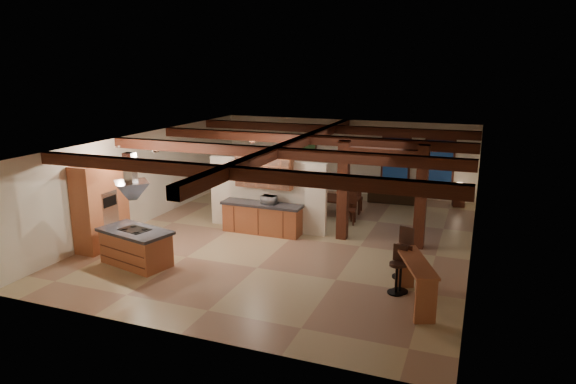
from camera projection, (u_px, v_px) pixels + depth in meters
name	position (u px, v px, depth m)	size (l,w,h in m)	color
ground	(292.00, 238.00, 15.19)	(12.00, 12.00, 0.00)	tan
room_walls	(292.00, 179.00, 14.76)	(12.00, 12.00, 12.00)	white
ceiling_beams	(292.00, 145.00, 14.52)	(10.00, 12.00, 0.28)	#38160E
timber_posts	(382.00, 183.00, 14.35)	(2.50, 0.30, 2.90)	#38160E
partition_wall	(267.00, 195.00, 15.72)	(3.80, 0.18, 2.20)	white
pantry_cabinet	(101.00, 205.00, 14.17)	(0.67, 1.60, 2.40)	#9B5732
back_counter	(262.00, 218.00, 15.52)	(2.50, 0.66, 0.94)	#9B5732
upper_display_cabinet	(264.00, 172.00, 15.37)	(1.80, 0.36, 0.95)	#9B5732
range_hood	(132.00, 197.00, 12.75)	(1.10, 1.10, 1.40)	silver
back_windows	(417.00, 160.00, 19.22)	(2.70, 0.07, 1.70)	#38160E
framed_art	(309.00, 148.00, 20.68)	(0.65, 0.05, 0.85)	#38160E
recessed_cans	(177.00, 146.00, 13.63)	(3.16, 2.46, 0.03)	silver
kitchen_island	(136.00, 247.00, 13.07)	(2.08, 1.42, 0.94)	#9B5732
dining_table	(332.00, 207.00, 17.32)	(1.82, 1.02, 0.64)	#3B190E
sofa	(396.00, 194.00, 19.05)	(1.98, 0.77, 0.58)	black
microwave	(269.00, 200.00, 15.30)	(0.44, 0.30, 0.24)	silver
bar_counter	(415.00, 275.00, 10.84)	(1.14, 1.92, 0.99)	#9B5732
side_table	(458.00, 199.00, 18.51)	(0.40, 0.40, 0.50)	#38160E
table_lamp	(460.00, 186.00, 18.39)	(0.31, 0.31, 0.36)	black
bar_stool_a	(402.00, 269.00, 11.47)	(0.41, 0.42, 1.08)	black
bar_stool_b	(397.00, 269.00, 11.41)	(0.39, 0.40, 1.10)	black
bar_stool_c	(403.00, 253.00, 12.23)	(0.45, 0.46, 1.23)	black
dining_chairs	(332.00, 198.00, 17.25)	(1.99, 1.99, 1.21)	#38160E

